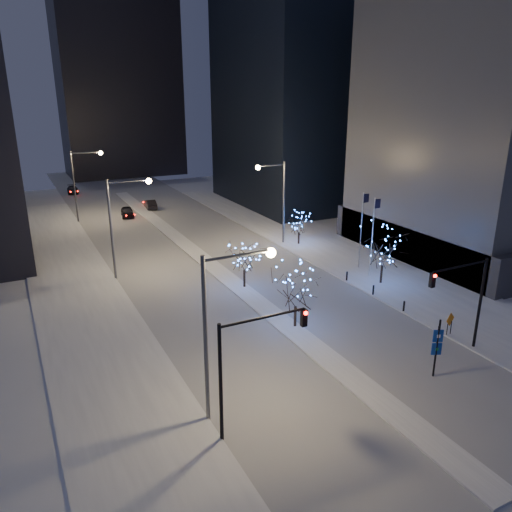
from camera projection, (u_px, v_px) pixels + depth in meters
ground at (368, 392)px, 31.34m from camera, size 160.00×160.00×0.00m
road at (185, 244)px, 60.93m from camera, size 20.00×130.00×0.02m
median at (199, 256)px, 56.68m from camera, size 2.00×80.00×0.15m
east_sidewalk at (360, 262)px, 54.65m from camera, size 10.00×90.00×0.15m
west_sidewalk at (86, 313)px, 42.24m from camera, size 8.00×90.00×0.15m
plinth at (497, 228)px, 60.47m from camera, size 30.00×24.00×4.00m
horizon_block at (118, 74)px, 104.98m from camera, size 24.00×14.00×42.00m
street_lamp_w_near at (223, 314)px, 27.13m from camera, size 4.40×0.56×10.00m
street_lamp_w_mid at (121, 215)px, 48.27m from camera, size 4.40×0.56×10.00m
street_lamp_w_far at (81, 176)px, 69.41m from camera, size 4.40×0.56×10.00m
street_lamp_east at (277, 192)px, 58.96m from camera, size 3.90×0.56×10.00m
traffic_signal_west at (247, 356)px, 26.21m from camera, size 5.26×0.43×7.00m
traffic_signal_east at (467, 292)px, 34.49m from camera, size 5.26×0.43×7.00m
flagpoles at (367, 228)px, 50.12m from camera, size 1.35×2.60×8.00m
bollards at (388, 298)px, 43.97m from camera, size 0.16×12.16×0.90m
car_near at (127, 212)px, 73.84m from camera, size 2.40×4.56×1.48m
car_mid at (150, 204)px, 78.88m from camera, size 1.87×4.42×1.42m
car_far at (73, 190)px, 90.36m from camera, size 2.18×4.60×1.30m
holiday_tree_median_near at (296, 289)px, 38.76m from camera, size 5.22×5.22×4.96m
holiday_tree_median_far at (244, 257)px, 46.73m from camera, size 3.77×3.77×4.43m
holiday_tree_plaza_near at (384, 248)px, 47.51m from camera, size 5.29×5.29×5.62m
holiday_tree_plaza_far at (299, 223)px, 59.95m from camera, size 3.35×3.35×4.04m
wayfinding_sign at (437, 346)px, 32.36m from camera, size 0.63×0.35×3.67m
construction_sign at (450, 321)px, 38.05m from camera, size 1.08×0.31×1.83m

